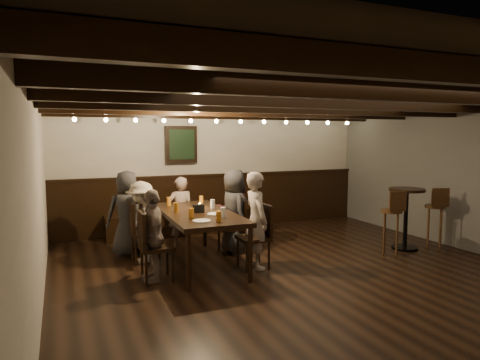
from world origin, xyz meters
name	(u,v)px	position (x,y,z in m)	size (l,w,h in m)	color
room	(228,184)	(-0.29, 2.21, 1.07)	(7.00, 7.00, 7.00)	black
dining_table	(198,216)	(-1.16, 1.21, 0.73)	(1.00, 2.15, 0.80)	black
chair_left_near	(144,243)	(-1.87, 1.67, 0.29)	(0.43, 0.43, 0.93)	black
chair_left_far	(156,259)	(-1.89, 0.78, 0.29)	(0.44, 0.44, 0.93)	black
chair_right_near	(232,236)	(-0.43, 1.65, 0.26)	(0.40, 0.40, 0.87)	black
chair_right_far	(254,249)	(-0.45, 0.75, 0.28)	(0.43, 0.43, 0.93)	black
person_bench_left	(128,213)	(-2.04, 2.13, 0.69)	(0.67, 0.44, 1.38)	#2B2C2E
person_bench_centre	(181,212)	(-1.14, 2.26, 0.61)	(0.45, 0.29, 1.23)	slate
person_bench_right	(233,209)	(-0.24, 2.09, 0.63)	(0.62, 0.48, 1.27)	maroon
person_left_near	(142,222)	(-1.90, 1.68, 0.62)	(0.80, 0.46, 1.24)	#A09487
person_left_far	(153,235)	(-1.92, 0.78, 0.61)	(0.72, 0.30, 1.23)	gray
person_right_near	(234,211)	(-0.40, 1.64, 0.69)	(0.67, 0.44, 1.38)	#27272A
person_right_far	(256,220)	(-0.42, 0.74, 0.70)	(0.51, 0.34, 1.41)	#A4958B
pint_a	(169,201)	(-1.42, 1.92, 0.87)	(0.07, 0.07, 0.14)	#BF7219
pint_b	(201,200)	(-0.89, 1.85, 0.87)	(0.07, 0.07, 0.14)	#BF7219
pint_c	(176,207)	(-1.45, 1.32, 0.87)	(0.07, 0.07, 0.14)	#BF7219
pint_d	(213,204)	(-0.85, 1.40, 0.87)	(0.07, 0.07, 0.14)	silver
pint_e	(191,213)	(-1.39, 0.76, 0.87)	(0.07, 0.07, 0.14)	#BF7219
pint_f	(223,213)	(-0.97, 0.66, 0.87)	(0.07, 0.07, 0.14)	silver
pint_g	(219,216)	(-1.12, 0.41, 0.87)	(0.07, 0.07, 0.14)	#BF7219
plate_near	(202,221)	(-1.32, 0.51, 0.81)	(0.24, 0.24, 0.01)	white
plate_far	(216,214)	(-0.98, 0.91, 0.81)	(0.24, 0.24, 0.01)	white
condiment_caddy	(199,208)	(-1.16, 1.16, 0.86)	(0.15, 0.10, 0.12)	black
candle	(200,207)	(-1.03, 1.51, 0.83)	(0.05, 0.05, 0.05)	beige
high_top_table	(406,209)	(2.35, 0.68, 0.68)	(0.59, 0.59, 1.04)	black
bar_stool_left	(391,231)	(1.85, 0.48, 0.39)	(0.34, 0.36, 1.06)	#3A2512
bar_stool_right	(435,226)	(2.85, 0.53, 0.39)	(0.36, 0.38, 1.06)	#3A2512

